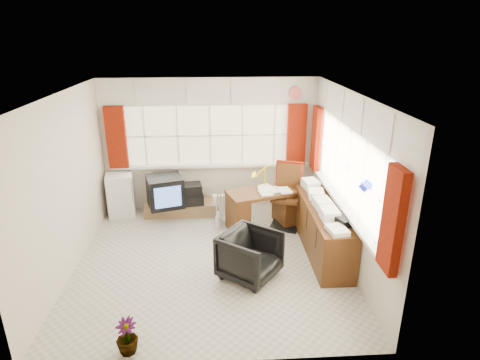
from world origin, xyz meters
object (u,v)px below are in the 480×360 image
(desk, at_px, (262,207))
(task_chair, at_px, (287,192))
(radiator, at_px, (225,211))
(desk_lamp, at_px, (265,172))
(crt_tv, at_px, (165,191))
(office_chair, at_px, (250,255))
(mini_fridge, at_px, (121,195))
(tv_bench, at_px, (183,207))
(credenza, at_px, (322,228))

(desk, distance_m, task_chair, 0.52)
(task_chair, relative_size, radiator, 2.15)
(desk_lamp, height_order, crt_tv, desk_lamp)
(office_chair, distance_m, mini_fridge, 3.13)
(task_chair, distance_m, mini_fridge, 3.10)
(office_chair, relative_size, mini_fridge, 0.93)
(office_chair, distance_m, tv_bench, 2.44)
(task_chair, relative_size, office_chair, 1.54)
(mini_fridge, bearing_deg, office_chair, -44.29)
(tv_bench, relative_size, crt_tv, 1.88)
(task_chair, bearing_deg, desk, -166.16)
(task_chair, distance_m, tv_bench, 2.03)
(desk_lamp, height_order, tv_bench, desk_lamp)
(desk, distance_m, crt_tv, 1.80)
(radiator, relative_size, credenza, 0.27)
(tv_bench, xyz_separation_m, crt_tv, (-0.29, -0.19, 0.40))
(crt_tv, bearing_deg, tv_bench, 32.62)
(radiator, height_order, mini_fridge, mini_fridge)
(desk, height_order, task_chair, task_chair)
(desk_lamp, bearing_deg, task_chair, -5.15)
(desk, xyz_separation_m, credenza, (0.84, -0.86, 0.01))
(mini_fridge, bearing_deg, crt_tv, -13.46)
(mini_fridge, bearing_deg, task_chair, -10.52)
(desk_lamp, distance_m, office_chair, 1.82)
(desk_lamp, distance_m, radiator, 1.03)
(desk_lamp, bearing_deg, office_chair, -103.44)
(task_chair, bearing_deg, desk_lamp, 174.85)
(desk_lamp, bearing_deg, mini_fridge, 168.68)
(credenza, height_order, mini_fridge, credenza)
(radiator, xyz_separation_m, credenza, (1.48, -1.08, 0.18))
(desk, relative_size, desk_lamp, 3.15)
(credenza, relative_size, mini_fridge, 2.49)
(tv_bench, distance_m, mini_fridge, 1.18)
(office_chair, bearing_deg, desk, 24.34)
(desk_lamp, xyz_separation_m, crt_tv, (-1.78, 0.32, -0.45))
(task_chair, height_order, crt_tv, task_chair)
(desk, height_order, tv_bench, desk)
(office_chair, relative_size, crt_tv, 1.00)
(task_chair, xyz_separation_m, credenza, (0.39, -0.97, -0.21))
(office_chair, distance_m, radiator, 1.76)
(desk, bearing_deg, radiator, 160.82)
(credenza, bearing_deg, desk_lamp, 127.91)
(desk, bearing_deg, task_chair, 13.84)
(task_chair, xyz_separation_m, radiator, (-1.09, 0.11, -0.39))
(desk_lamp, bearing_deg, crt_tv, 169.71)
(desk, xyz_separation_m, crt_tv, (-1.73, 0.47, 0.15))
(radiator, height_order, credenza, credenza)
(office_chair, bearing_deg, radiator, 46.80)
(task_chair, bearing_deg, office_chair, -116.10)
(radiator, bearing_deg, crt_tv, 167.08)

